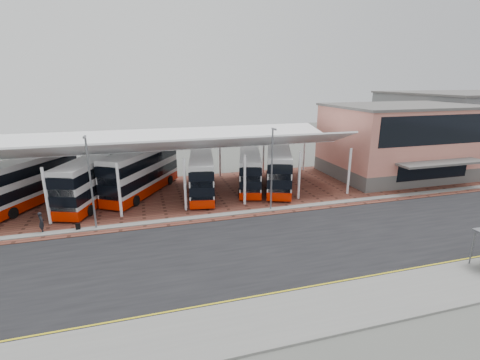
% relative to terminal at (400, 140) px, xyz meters
% --- Properties ---
extents(ground, '(140.00, 140.00, 0.00)m').
position_rel_terminal_xyz_m(ground, '(-23.00, -13.92, -4.66)').
color(ground, '#4F514B').
extents(road, '(120.00, 14.00, 0.02)m').
position_rel_terminal_xyz_m(road, '(-23.00, -14.92, -4.65)').
color(road, black).
rests_on(road, ground).
extents(forecourt, '(72.00, 16.00, 0.06)m').
position_rel_terminal_xyz_m(forecourt, '(-21.00, -0.92, -4.63)').
color(forecourt, brown).
rests_on(forecourt, ground).
extents(sidewalk, '(120.00, 4.00, 0.14)m').
position_rel_terminal_xyz_m(sidewalk, '(-23.00, -22.92, -4.59)').
color(sidewalk, slate).
rests_on(sidewalk, ground).
extents(north_kerb, '(120.00, 0.80, 0.14)m').
position_rel_terminal_xyz_m(north_kerb, '(-23.00, -7.72, -4.59)').
color(north_kerb, slate).
rests_on(north_kerb, ground).
extents(yellow_line_near, '(120.00, 0.12, 0.01)m').
position_rel_terminal_xyz_m(yellow_line_near, '(-23.00, -20.92, -4.63)').
color(yellow_line_near, gold).
rests_on(yellow_line_near, road).
extents(yellow_line_far, '(120.00, 0.12, 0.01)m').
position_rel_terminal_xyz_m(yellow_line_far, '(-23.00, -20.62, -4.63)').
color(yellow_line_far, gold).
rests_on(yellow_line_far, road).
extents(canopy, '(37.00, 11.63, 7.07)m').
position_rel_terminal_xyz_m(canopy, '(-29.00, 0.01, 1.14)').
color(canopy, white).
rests_on(canopy, ground).
extents(terminal, '(18.40, 14.40, 9.25)m').
position_rel_terminal_xyz_m(terminal, '(0.00, 0.00, 0.00)').
color(terminal, '#575451').
rests_on(terminal, ground).
extents(warehouse, '(30.50, 20.50, 10.25)m').
position_rel_terminal_xyz_m(warehouse, '(25.00, 10.08, 0.50)').
color(warehouse, slate).
rests_on(warehouse, ground).
extents(lamp_west, '(0.16, 0.90, 8.07)m').
position_rel_terminal_xyz_m(lamp_west, '(-37.00, -7.65, -0.30)').
color(lamp_west, slate).
rests_on(lamp_west, ground).
extents(lamp_east, '(0.16, 0.90, 8.07)m').
position_rel_terminal_xyz_m(lamp_east, '(-21.00, -7.65, -0.30)').
color(lamp_east, slate).
rests_on(lamp_east, ground).
extents(bus_0, '(7.92, 11.41, 4.77)m').
position_rel_terminal_xyz_m(bus_0, '(-43.91, 0.71, -2.23)').
color(bus_0, silver).
rests_on(bus_0, forecourt).
extents(bus_1, '(6.46, 11.64, 4.71)m').
position_rel_terminal_xyz_m(bus_1, '(-37.76, -0.54, -2.26)').
color(bus_1, silver).
rests_on(bus_1, forecourt).
extents(bus_2, '(8.62, 11.75, 4.97)m').
position_rel_terminal_xyz_m(bus_2, '(-32.88, 1.13, -2.13)').
color(bus_2, silver).
rests_on(bus_2, forecourt).
extents(bus_3, '(4.28, 10.89, 4.38)m').
position_rel_terminal_xyz_m(bus_3, '(-26.58, -0.91, -2.42)').
color(bus_3, silver).
rests_on(bus_3, forecourt).
extents(bus_4, '(5.13, 10.31, 4.15)m').
position_rel_terminal_xyz_m(bus_4, '(-20.81, -0.24, -2.54)').
color(bus_4, silver).
rests_on(bus_4, forecourt).
extents(bus_5, '(6.42, 11.32, 4.59)m').
position_rel_terminal_xyz_m(bus_5, '(-17.54, -1.02, -2.32)').
color(bus_5, silver).
rests_on(bus_5, forecourt).
extents(pedestrian, '(0.65, 0.77, 1.79)m').
position_rel_terminal_xyz_m(pedestrian, '(-41.21, -7.21, -3.70)').
color(pedestrian, black).
rests_on(pedestrian, forecourt).
extents(suitcase, '(0.35, 0.25, 0.61)m').
position_rel_terminal_xyz_m(suitcase, '(-38.43, -7.58, -4.30)').
color(suitcase, black).
rests_on(suitcase, forecourt).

